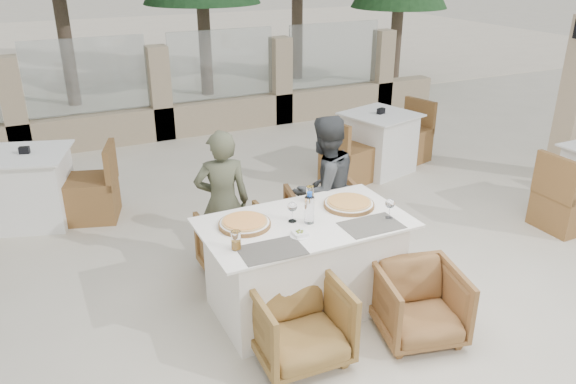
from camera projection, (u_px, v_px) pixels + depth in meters
name	position (u px, v px, depth m)	size (l,w,h in m)	color
ground	(307.00, 297.00, 4.73)	(80.00, 80.00, 0.00)	beige
sand_patch	(85.00, 49.00, 16.30)	(30.00, 16.00, 0.01)	#F1E2C5
perimeter_wall_far	(159.00, 87.00, 8.38)	(10.00, 0.34, 1.60)	tan
lantern_pillar	(576.00, 100.00, 6.83)	(0.34, 0.34, 2.00)	#CBB28F
dining_table	(304.00, 265.00, 4.46)	(1.60, 0.90, 0.77)	white
placemat_near_left	(272.00, 250.00, 3.89)	(0.45, 0.30, 0.00)	#514D46
placemat_near_right	(371.00, 225.00, 4.24)	(0.45, 0.30, 0.00)	#5D5950
pizza_left	(245.00, 223.00, 4.22)	(0.40, 0.40, 0.05)	orange
pizza_right	(349.00, 203.00, 4.55)	(0.41, 0.41, 0.05)	#CB661B
water_bottle	(309.00, 208.00, 4.24)	(0.07, 0.07, 0.25)	#A7C4DC
wine_glass_centre	(292.00, 211.00, 4.27)	(0.08, 0.08, 0.18)	silver
wine_glass_corner	(390.00, 207.00, 4.32)	(0.08, 0.08, 0.18)	white
beer_glass_left	(236.00, 240.00, 3.88)	(0.07, 0.07, 0.14)	orange
beer_glass_right	(310.00, 194.00, 4.64)	(0.06, 0.06, 0.13)	gold
olive_dish	(300.00, 233.00, 4.08)	(0.11, 0.11, 0.04)	white
armchair_far_left	(238.00, 245.00, 4.95)	(0.61, 0.63, 0.57)	olive
armchair_far_right	(327.00, 222.00, 5.29)	(0.69, 0.71, 0.64)	#8D5E33
armchair_near_left	(299.00, 322.00, 3.92)	(0.63, 0.65, 0.59)	olive
armchair_near_right	(419.00, 304.00, 4.15)	(0.59, 0.61, 0.56)	brown
diner_left	(223.00, 203.00, 4.89)	(0.48, 0.32, 1.32)	#51543D
diner_right	(324.00, 189.00, 5.09)	(0.67, 0.52, 1.38)	#3A3D40
bg_table_a	(32.00, 188.00, 5.89)	(1.64, 0.82, 0.77)	white
bg_table_b	(379.00, 143.00, 7.27)	(1.64, 0.82, 0.77)	white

